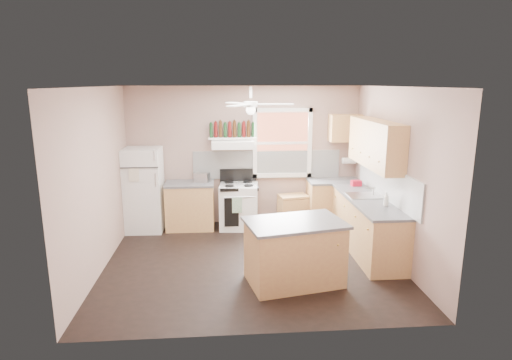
{
  "coord_description": "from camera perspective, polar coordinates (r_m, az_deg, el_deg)",
  "views": [
    {
      "loc": [
        -0.42,
        -6.28,
        2.76
      ],
      "look_at": [
        0.1,
        0.3,
        1.25
      ],
      "focal_mm": 30.0,
      "sensor_mm": 36.0,
      "label": 1
    }
  ],
  "objects": [
    {
      "name": "wall_back",
      "position": [
        8.43,
        -1.61,
        3.26
      ],
      "size": [
        4.5,
        0.05,
        2.7
      ],
      "primitive_type": "cube",
      "color": "gray",
      "rests_on": "ground"
    },
    {
      "name": "window_view",
      "position": [
        8.42,
        3.51,
        4.95
      ],
      "size": [
        1.0,
        0.02,
        1.2
      ],
      "primitive_type": "cube",
      "color": "brown",
      "rests_on": "wall_back"
    },
    {
      "name": "paper_towel",
      "position": [
        8.64,
        12.3,
        2.53
      ],
      "size": [
        0.26,
        0.12,
        0.12
      ],
      "primitive_type": "cylinder",
      "rotation": [
        0.0,
        1.57,
        0.0
      ],
      "color": "white",
      "rests_on": "wall_back"
    },
    {
      "name": "wine_bottles",
      "position": [
        8.2,
        -3.19,
        6.71
      ],
      "size": [
        0.86,
        0.06,
        0.31
      ],
      "color": "#143819",
      "rests_on": "bottle_shelf"
    },
    {
      "name": "upper_cabinet_corner",
      "position": [
        8.49,
        11.79,
        6.81
      ],
      "size": [
        0.6,
        0.33,
        0.52
      ],
      "primitive_type": "cube",
      "color": "#B27A4A",
      "rests_on": "wall_back"
    },
    {
      "name": "sink",
      "position": [
        7.42,
        14.2,
        -2.08
      ],
      "size": [
        0.55,
        0.45,
        0.03
      ],
      "primitive_type": "cube",
      "color": "silver",
      "rests_on": "counter_right"
    },
    {
      "name": "bottle_shelf",
      "position": [
        8.22,
        -3.18,
        5.6
      ],
      "size": [
        0.9,
        0.26,
        0.03
      ],
      "primitive_type": "cube",
      "color": "white",
      "rests_on": "range_hood"
    },
    {
      "name": "stove",
      "position": [
        8.27,
        -2.29,
        -3.48
      ],
      "size": [
        0.77,
        0.7,
        0.86
      ],
      "primitive_type": "cube",
      "rotation": [
        0.0,
        0.0,
        -0.09
      ],
      "color": "white",
      "rests_on": "floor"
    },
    {
      "name": "base_cabinet_corner",
      "position": [
        8.59,
        10.3,
        -3.06
      ],
      "size": [
        1.0,
        0.6,
        0.86
      ],
      "primitive_type": "cube",
      "color": "#B27A4A",
      "rests_on": "floor"
    },
    {
      "name": "toaster",
      "position": [
        8.19,
        -7.23,
        0.31
      ],
      "size": [
        0.32,
        0.25,
        0.18
      ],
      "primitive_type": "cube",
      "rotation": [
        0.0,
        0.0,
        -0.35
      ],
      "color": "silver",
      "rests_on": "counter_left"
    },
    {
      "name": "counter_left",
      "position": [
        8.22,
        -8.87,
        -0.48
      ],
      "size": [
        0.92,
        0.62,
        0.04
      ],
      "primitive_type": "cube",
      "color": "#4C4C4E",
      "rests_on": "base_cabinet_left"
    },
    {
      "name": "red_caddy",
      "position": [
        8.07,
        13.22,
        -0.41
      ],
      "size": [
        0.19,
        0.13,
        0.1
      ],
      "primitive_type": "cube",
      "rotation": [
        0.0,
        0.0,
        0.06
      ],
      "color": "#B30F26",
      "rests_on": "counter_right"
    },
    {
      "name": "cart",
      "position": [
        8.52,
        4.94,
        -4.13
      ],
      "size": [
        0.61,
        0.46,
        0.55
      ],
      "primitive_type": "cube",
      "rotation": [
        0.0,
        0.0,
        0.19
      ],
      "color": "#B27A4A",
      "rests_on": "floor"
    },
    {
      "name": "floor",
      "position": [
        6.87,
        -0.64,
        -10.79
      ],
      "size": [
        4.5,
        4.5,
        0.0
      ],
      "primitive_type": "plane",
      "color": "black",
      "rests_on": "ground"
    },
    {
      "name": "base_cabinet_left",
      "position": [
        8.34,
        -8.76,
        -3.49
      ],
      "size": [
        0.9,
        0.6,
        0.86
      ],
      "primitive_type": "cube",
      "color": "#B27A4A",
      "rests_on": "floor"
    },
    {
      "name": "upper_cabinet_right",
      "position": [
        7.29,
        15.63,
        4.69
      ],
      "size": [
        0.33,
        1.8,
        0.76
      ],
      "primitive_type": "cube",
      "color": "#B27A4A",
      "rests_on": "wall_right"
    },
    {
      "name": "ceiling_fan_hub",
      "position": [
        6.3,
        -0.7,
        10.07
      ],
      "size": [
        0.2,
        0.2,
        0.08
      ],
      "primitive_type": "cylinder",
      "color": "white",
      "rests_on": "ceiling"
    },
    {
      "name": "island",
      "position": [
        6.07,
        5.14,
        -9.73
      ],
      "size": [
        1.39,
        1.03,
        0.86
      ],
      "primitive_type": "cube",
      "rotation": [
        0.0,
        0.0,
        0.21
      ],
      "color": "#B27A4A",
      "rests_on": "floor"
    },
    {
      "name": "window_frame",
      "position": [
        8.4,
        3.54,
        4.93
      ],
      "size": [
        1.16,
        0.07,
        1.36
      ],
      "primitive_type": "cube",
      "color": "white",
      "rests_on": "wall_back"
    },
    {
      "name": "wall_left",
      "position": [
        6.7,
        -20.49,
        -0.1
      ],
      "size": [
        0.05,
        4.0,
        2.7
      ],
      "primitive_type": "cube",
      "color": "gray",
      "rests_on": "ground"
    },
    {
      "name": "counter_right",
      "position": [
        7.24,
        14.69,
        -2.6
      ],
      "size": [
        0.62,
        2.22,
        0.04
      ],
      "primitive_type": "cube",
      "color": "#4C4C4E",
      "rests_on": "base_cabinet_right"
    },
    {
      "name": "island_top",
      "position": [
        5.92,
        5.23,
        -5.7
      ],
      "size": [
        1.47,
        1.12,
        0.04
      ],
      "primitive_type": "cube",
      "rotation": [
        0.0,
        0.0,
        0.21
      ],
      "color": "#4C4C4E",
      "rests_on": "island"
    },
    {
      "name": "range_hood",
      "position": [
        8.11,
        -3.15,
        4.79
      ],
      "size": [
        0.78,
        0.5,
        0.14
      ],
      "primitive_type": "cube",
      "color": "white",
      "rests_on": "wall_back"
    },
    {
      "name": "wall_right",
      "position": [
        6.98,
        18.31,
        0.57
      ],
      "size": [
        0.05,
        4.0,
        2.7
      ],
      "primitive_type": "cube",
      "color": "gray",
      "rests_on": "ground"
    },
    {
      "name": "counter_corner",
      "position": [
        8.48,
        10.42,
        -0.13
      ],
      "size": [
        1.02,
        0.62,
        0.04
      ],
      "primitive_type": "cube",
      "color": "#4C4C4E",
      "rests_on": "base_cabinet_corner"
    },
    {
      "name": "refrigerator",
      "position": [
        8.3,
        -14.69,
        -1.27
      ],
      "size": [
        0.69,
        0.67,
        1.58
      ],
      "primitive_type": "cube",
      "rotation": [
        0.0,
        0.0,
        -0.02
      ],
      "color": "white",
      "rests_on": "floor"
    },
    {
      "name": "soap_bottle",
      "position": [
        6.87,
        16.98,
        -2.44
      ],
      "size": [
        0.11,
        0.11,
        0.22
      ],
      "primitive_type": "imported",
      "rotation": [
        0.0,
        0.0,
        3.47
      ],
      "color": "silver",
      "rests_on": "counter_right"
    },
    {
      "name": "ceiling",
      "position": [
        6.29,
        -0.71,
        12.34
      ],
      "size": [
        4.5,
        4.5,
        0.0
      ],
      "primitive_type": "plane",
      "color": "white",
      "rests_on": "ground"
    },
    {
      "name": "backsplash_back",
      "position": [
        8.46,
        1.46,
        2.09
      ],
      "size": [
        2.9,
        0.03,
        0.55
      ],
      "primitive_type": "cube",
      "color": "white",
      "rests_on": "wall_back"
    },
    {
      "name": "base_cabinet_right",
      "position": [
        7.37,
        14.57,
        -5.97
      ],
      "size": [
        0.6,
        2.2,
        0.86
      ],
      "primitive_type": "cube",
      "color": "#B27A4A",
      "rests_on": "floor"
    },
    {
      "name": "faucet",
      "position": [
        7.45,
        15.4,
        -1.48
      ],
      "size": [
        0.03,
        0.03,
        0.14
      ],
      "primitive_type": "cylinder",
      "color": "silver",
      "rests_on": "sink"
    },
    {
      "name": "backsplash_right",
      "position": [
        7.27,
        17.02,
        -0.28
      ],
      "size": [
        0.03,
        2.6,
        0.55
      ],
      "primitive_type": "cube",
      "color": "white",
      "rests_on": "wall_right"
    }
  ]
}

